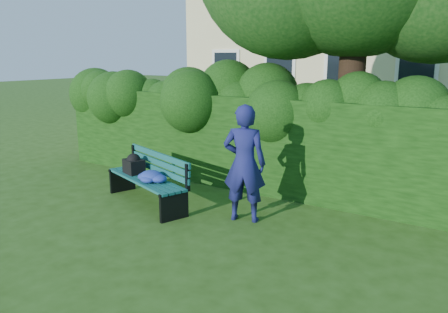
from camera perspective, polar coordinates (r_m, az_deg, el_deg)
The scene contains 4 objects.
ground at distance 6.88m, azimuth -2.76°, elevation -8.69°, with size 80.00×80.00×0.00m, color #2A4B13.
hedge at distance 8.43m, azimuth 5.93°, elevation 1.72°, with size 10.00×1.00×1.80m.
park_bench at distance 7.73m, azimuth -10.06°, elevation -2.47°, with size 2.07×1.19×0.89m.
man_reading at distance 6.74m, azimuth 2.68°, elevation -0.92°, with size 0.67×0.44×1.84m, color navy.
Camera 1 is at (3.75, -5.17, 2.54)m, focal length 35.00 mm.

